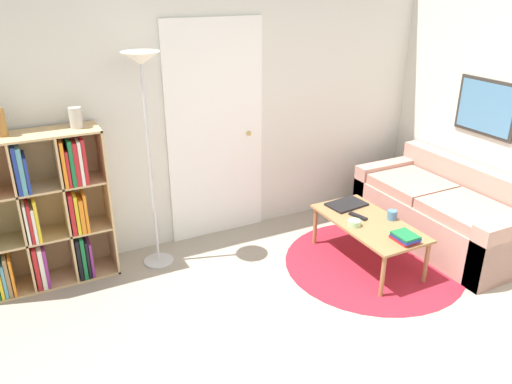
{
  "coord_description": "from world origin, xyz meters",
  "views": [
    {
      "loc": [
        -1.63,
        -1.79,
        2.34
      ],
      "look_at": [
        -0.07,
        1.29,
        0.85
      ],
      "focal_mm": 35.0,
      "sensor_mm": 36.0,
      "label": 1
    }
  ],
  "objects_px": {
    "coffee_table": "(369,225)",
    "cup": "(392,215)",
    "laptop": "(347,204)",
    "vase_on_shelf": "(76,118)",
    "couch": "(445,213)",
    "bookshelf": "(39,213)",
    "bottle_right": "(1,122)",
    "bowl": "(354,223)",
    "floor_lamp": "(144,91)"
  },
  "relations": [
    {
      "from": "coffee_table",
      "to": "vase_on_shelf",
      "type": "distance_m",
      "value": 2.56
    },
    {
      "from": "couch",
      "to": "cup",
      "type": "distance_m",
      "value": 0.74
    },
    {
      "from": "floor_lamp",
      "to": "couch",
      "type": "xyz_separation_m",
      "value": [
        2.58,
        -0.83,
        -1.26
      ]
    },
    {
      "from": "cup",
      "to": "vase_on_shelf",
      "type": "relative_size",
      "value": 0.52
    },
    {
      "from": "floor_lamp",
      "to": "vase_on_shelf",
      "type": "height_order",
      "value": "floor_lamp"
    },
    {
      "from": "laptop",
      "to": "vase_on_shelf",
      "type": "distance_m",
      "value": 2.46
    },
    {
      "from": "coffee_table",
      "to": "laptop",
      "type": "distance_m",
      "value": 0.36
    },
    {
      "from": "laptop",
      "to": "cup",
      "type": "height_order",
      "value": "cup"
    },
    {
      "from": "cup",
      "to": "couch",
      "type": "bearing_deg",
      "value": 4.78
    },
    {
      "from": "bowl",
      "to": "laptop",
      "type": "bearing_deg",
      "value": 62.63
    },
    {
      "from": "bookshelf",
      "to": "vase_on_shelf",
      "type": "distance_m",
      "value": 0.82
    },
    {
      "from": "couch",
      "to": "coffee_table",
      "type": "height_order",
      "value": "couch"
    },
    {
      "from": "vase_on_shelf",
      "to": "couch",
      "type": "bearing_deg",
      "value": -17.0
    },
    {
      "from": "bookshelf",
      "to": "couch",
      "type": "xyz_separation_m",
      "value": [
        3.47,
        -0.95,
        -0.35
      ]
    },
    {
      "from": "floor_lamp",
      "to": "laptop",
      "type": "xyz_separation_m",
      "value": [
        1.68,
        -0.47,
        -1.12
      ]
    },
    {
      "from": "bookshelf",
      "to": "cup",
      "type": "xyz_separation_m",
      "value": [
        2.75,
        -1.01,
        -0.19
      ]
    },
    {
      "from": "floor_lamp",
      "to": "bottle_right",
      "type": "relative_size",
      "value": 7.18
    },
    {
      "from": "laptop",
      "to": "bowl",
      "type": "height_order",
      "value": "bowl"
    },
    {
      "from": "bowl",
      "to": "cup",
      "type": "distance_m",
      "value": 0.37
    },
    {
      "from": "couch",
      "to": "bowl",
      "type": "bearing_deg",
      "value": -179.44
    },
    {
      "from": "couch",
      "to": "bowl",
      "type": "height_order",
      "value": "couch"
    },
    {
      "from": "bookshelf",
      "to": "coffee_table",
      "type": "xyz_separation_m",
      "value": [
        2.54,
        -0.95,
        -0.27
      ]
    },
    {
      "from": "cup",
      "to": "vase_on_shelf",
      "type": "height_order",
      "value": "vase_on_shelf"
    },
    {
      "from": "bottle_right",
      "to": "bowl",
      "type": "bearing_deg",
      "value": -21.1
    },
    {
      "from": "cup",
      "to": "bottle_right",
      "type": "xyz_separation_m",
      "value": [
        -2.88,
        1.02,
        0.94
      ]
    },
    {
      "from": "bookshelf",
      "to": "couch",
      "type": "distance_m",
      "value": 3.61
    },
    {
      "from": "coffee_table",
      "to": "cup",
      "type": "height_order",
      "value": "cup"
    },
    {
      "from": "floor_lamp",
      "to": "coffee_table",
      "type": "distance_m",
      "value": 2.19
    },
    {
      "from": "bookshelf",
      "to": "bottle_right",
      "type": "xyz_separation_m",
      "value": [
        -0.14,
        0.01,
        0.75
      ]
    },
    {
      "from": "bookshelf",
      "to": "coffee_table",
      "type": "relative_size",
      "value": 1.22
    },
    {
      "from": "vase_on_shelf",
      "to": "coffee_table",
      "type": "bearing_deg",
      "value": -23.71
    },
    {
      "from": "floor_lamp",
      "to": "bowl",
      "type": "height_order",
      "value": "floor_lamp"
    },
    {
      "from": "bottle_right",
      "to": "vase_on_shelf",
      "type": "height_order",
      "value": "bottle_right"
    },
    {
      "from": "bookshelf",
      "to": "laptop",
      "type": "bearing_deg",
      "value": -12.96
    },
    {
      "from": "bowl",
      "to": "bottle_right",
      "type": "distance_m",
      "value": 2.86
    },
    {
      "from": "bottle_right",
      "to": "bookshelf",
      "type": "bearing_deg",
      "value": -6.01
    },
    {
      "from": "floor_lamp",
      "to": "bowl",
      "type": "relative_size",
      "value": 16.74
    },
    {
      "from": "bookshelf",
      "to": "floor_lamp",
      "type": "distance_m",
      "value": 1.28
    },
    {
      "from": "coffee_table",
      "to": "cup",
      "type": "distance_m",
      "value": 0.23
    },
    {
      "from": "floor_lamp",
      "to": "laptop",
      "type": "relative_size",
      "value": 4.92
    },
    {
      "from": "bookshelf",
      "to": "bowl",
      "type": "distance_m",
      "value": 2.57
    },
    {
      "from": "laptop",
      "to": "couch",
      "type": "bearing_deg",
      "value": -21.48
    },
    {
      "from": "vase_on_shelf",
      "to": "laptop",
      "type": "bearing_deg",
      "value": -15.08
    },
    {
      "from": "laptop",
      "to": "bottle_right",
      "type": "height_order",
      "value": "bottle_right"
    },
    {
      "from": "couch",
      "to": "coffee_table",
      "type": "relative_size",
      "value": 1.58
    },
    {
      "from": "coffee_table",
      "to": "vase_on_shelf",
      "type": "xyz_separation_m",
      "value": [
        -2.16,
        0.95,
        0.99
      ]
    },
    {
      "from": "floor_lamp",
      "to": "bookshelf",
      "type": "bearing_deg",
      "value": 172.32
    },
    {
      "from": "bowl",
      "to": "cup",
      "type": "relative_size",
      "value": 1.3
    },
    {
      "from": "bookshelf",
      "to": "vase_on_shelf",
      "type": "bearing_deg",
      "value": -0.17
    },
    {
      "from": "floor_lamp",
      "to": "vase_on_shelf",
      "type": "xyz_separation_m",
      "value": [
        -0.51,
        0.12,
        -0.18
      ]
    }
  ]
}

